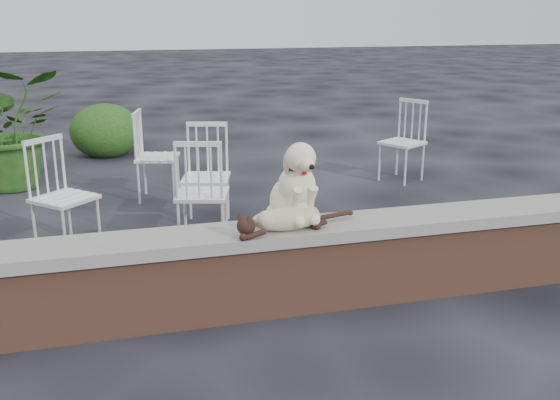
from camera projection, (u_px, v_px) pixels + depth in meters
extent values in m
plane|color=black|center=(227.00, 314.00, 4.14)|extent=(60.00, 60.00, 0.00)
cube|color=brown|center=(226.00, 280.00, 4.07)|extent=(6.00, 0.30, 0.50)
cube|color=slate|center=(224.00, 238.00, 3.98)|extent=(6.20, 0.40, 0.08)
imported|color=#164112|center=(12.00, 129.00, 6.96)|extent=(1.40, 1.28, 1.34)
ellipsoid|color=#164112|center=(105.00, 131.00, 8.61)|extent=(0.96, 0.88, 0.76)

